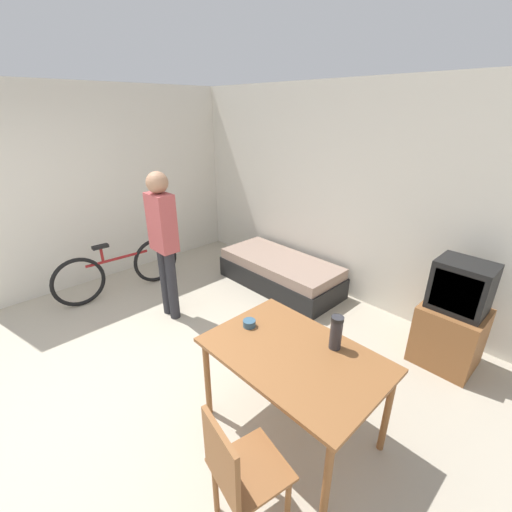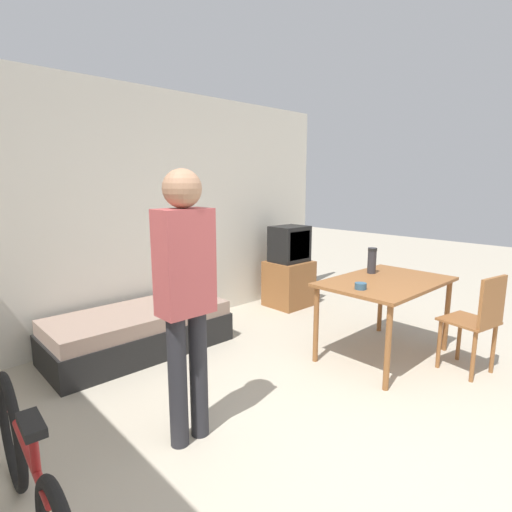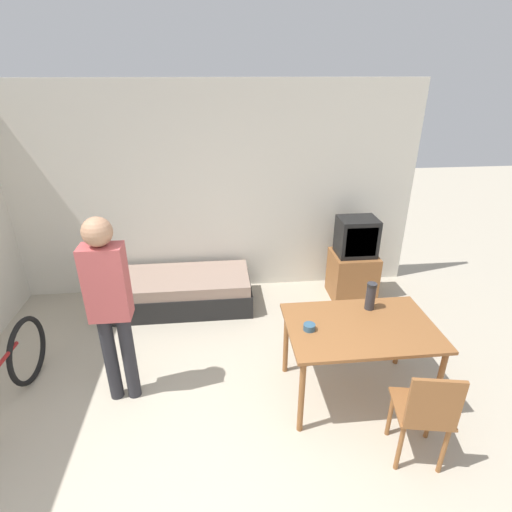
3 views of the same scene
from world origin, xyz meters
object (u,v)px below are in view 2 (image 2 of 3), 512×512
object	(u,v)px
dining_table	(385,289)
mate_bowl	(361,286)
daybed	(140,331)
tv	(289,270)
bicycle	(31,484)
wooden_chair	(478,319)
thermos_flask	(372,259)
person_standing	(185,288)

from	to	relation	value
dining_table	mate_bowl	distance (m)	0.48
daybed	tv	bearing A→B (deg)	0.39
tv	bicycle	distance (m)	4.04
bicycle	dining_table	bearing A→B (deg)	0.11
daybed	wooden_chair	world-z (taller)	wooden_chair
dining_table	thermos_flask	xyz separation A→B (m)	(0.17, 0.26, 0.23)
bicycle	person_standing	world-z (taller)	person_standing
thermos_flask	person_standing	bearing A→B (deg)	-178.35
person_standing	mate_bowl	distance (m)	1.69
tv	mate_bowl	xyz separation A→B (m)	(-1.00, -1.75, 0.30)
daybed	bicycle	bearing A→B (deg)	-129.03
dining_table	person_standing	xyz separation A→B (m)	(-2.13, 0.19, 0.36)
wooden_chair	mate_bowl	distance (m)	1.07
daybed	tv	xyz separation A→B (m)	(2.24, 0.02, 0.28)
tv	daybed	bearing A→B (deg)	-179.61
dining_table	bicycle	distance (m)	3.12
daybed	mate_bowl	xyz separation A→B (m)	(1.24, -1.74, 0.58)
bicycle	mate_bowl	size ratio (longest dim) A/B	16.88
dining_table	thermos_flask	size ratio (longest dim) A/B	4.87
tv	thermos_flask	size ratio (longest dim) A/B	4.19
wooden_chair	tv	bearing A→B (deg)	83.32
daybed	mate_bowl	size ratio (longest dim) A/B	17.45
tv	dining_table	size ratio (longest dim) A/B	0.86
daybed	wooden_chair	xyz separation A→B (m)	(1.95, -2.48, 0.30)
daybed	thermos_flask	distance (m)	2.47
daybed	dining_table	size ratio (longest dim) A/B	1.38
tv	person_standing	bearing A→B (deg)	-149.88
bicycle	thermos_flask	distance (m)	3.33
thermos_flask	bicycle	bearing A→B (deg)	-175.38
mate_bowl	daybed	bearing A→B (deg)	125.49
wooden_chair	thermos_flask	bearing A→B (deg)	94.63
bicycle	wooden_chair	bearing A→B (deg)	-12.67
wooden_chair	bicycle	size ratio (longest dim) A/B	0.53
daybed	dining_table	xyz separation A→B (m)	(1.70, -1.72, 0.47)
tv	bicycle	world-z (taller)	tv
dining_table	wooden_chair	bearing A→B (deg)	-71.93
tv	mate_bowl	distance (m)	2.04
wooden_chair	bicycle	distance (m)	3.44
daybed	wooden_chair	size ratio (longest dim) A/B	1.96
dining_table	mate_bowl	size ratio (longest dim) A/B	12.66
person_standing	mate_bowl	size ratio (longest dim) A/B	17.40
tv	dining_table	distance (m)	1.83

